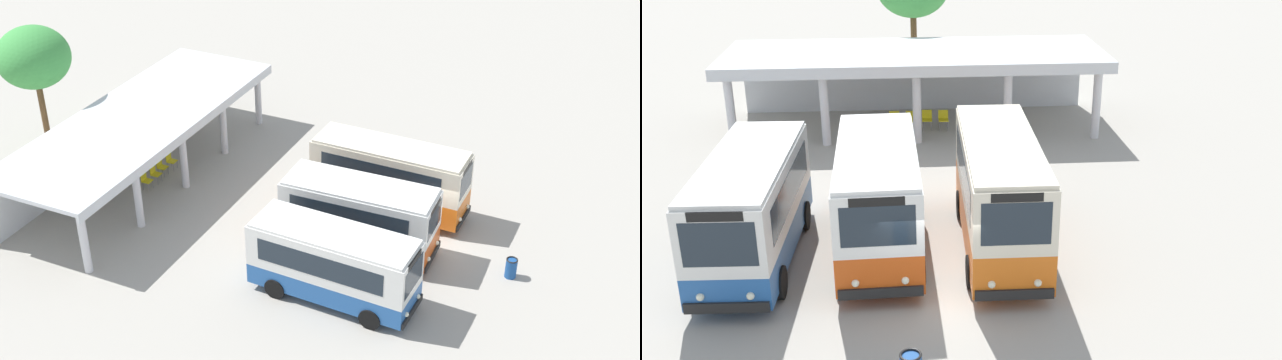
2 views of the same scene
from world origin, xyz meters
The scene contains 9 objects.
ground_plane centered at (0.00, 0.00, 0.00)m, with size 180.00×180.00×0.00m, color #A39E93.
city_bus_nearest_orange centered at (-4.93, 2.31, 1.77)m, with size 2.52×6.93×3.20m.
city_bus_second_in_row centered at (-1.39, 2.66, 1.81)m, with size 2.57×6.80×3.28m.
city_bus_middle_cream centered at (2.15, 2.60, 1.89)m, with size 2.33×7.37×3.43m.
terminal_canopy centered at (-0.05, 15.45, 2.65)m, with size 16.51×5.87×3.40m.
waiting_chair_end_by_column centered at (-1.03, 14.10, 0.52)m, with size 0.44×0.44×0.86m.
waiting_chair_second_from_end centered at (-0.31, 14.07, 0.52)m, with size 0.44×0.44×0.86m.
waiting_chair_middle_seat centered at (0.41, 14.17, 0.52)m, with size 0.44×0.44×0.86m.
waiting_chair_fourth_seat centered at (1.13, 14.09, 0.52)m, with size 0.44×0.44×0.86m.
Camera 2 is at (-0.51, -17.02, 10.24)m, focal length 41.21 mm.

